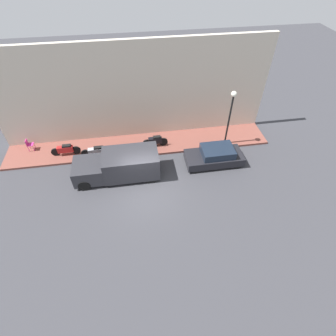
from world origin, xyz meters
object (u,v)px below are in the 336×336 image
motorcycle_red (66,150)px  cafe_chair (29,144)px  parked_car (215,156)px  motorcycle_black (155,141)px  delivery_van (118,165)px  scooter_silver (97,151)px  streetlamp (231,109)px

motorcycle_red → cafe_chair: size_ratio=2.30×
parked_car → motorcycle_black: size_ratio=2.12×
delivery_van → scooter_silver: bearing=35.2°
parked_car → streetlamp: bearing=-36.6°
parked_car → streetlamp: 3.28m
parked_car → motorcycle_red: parked_car is taller
motorcycle_red → motorcycle_black: bearing=-90.0°
streetlamp → motorcycle_red: bearing=87.6°
delivery_van → motorcycle_red: delivery_van is taller
motorcycle_black → parked_car: bearing=-120.7°
parked_car → motorcycle_red: (2.23, 9.98, -0.01)m
motorcycle_red → delivery_van: bearing=-124.8°
parked_car → motorcycle_black: bearing=59.3°
parked_car → streetlamp: (1.75, -1.30, 2.45)m
motorcycle_black → delivery_van: bearing=133.4°
scooter_silver → motorcycle_black: (0.43, -4.09, 0.03)m
scooter_silver → motorcycle_red: (0.43, 2.14, 0.03)m
parked_car → delivery_van: 6.40m
delivery_van → scooter_silver: (2.06, 1.45, -0.35)m
motorcycle_red → motorcycle_black: 6.22m
parked_car → scooter_silver: 8.04m
motorcycle_red → motorcycle_black: (-0.00, -6.22, 0.00)m
cafe_chair → scooter_silver: bearing=-106.0°
delivery_van → motorcycle_black: delivery_van is taller
motorcycle_red → cafe_chair: 2.74m
motorcycle_red → streetlamp: streetlamp is taller
motorcycle_black → streetlamp: size_ratio=0.44×
delivery_van → cafe_chair: 7.05m
streetlamp → cafe_chair: size_ratio=4.81×
parked_car → delivery_van: size_ratio=0.72×
parked_car → delivery_van: (-0.26, 6.39, 0.31)m
scooter_silver → cafe_chair: bearing=74.0°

